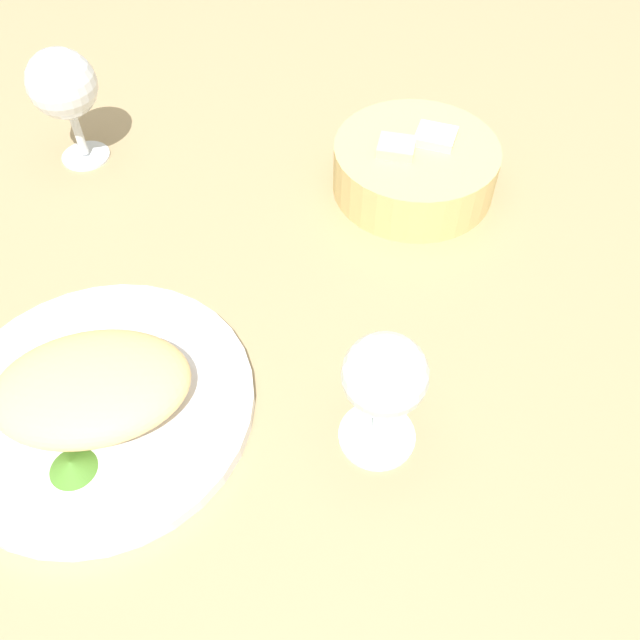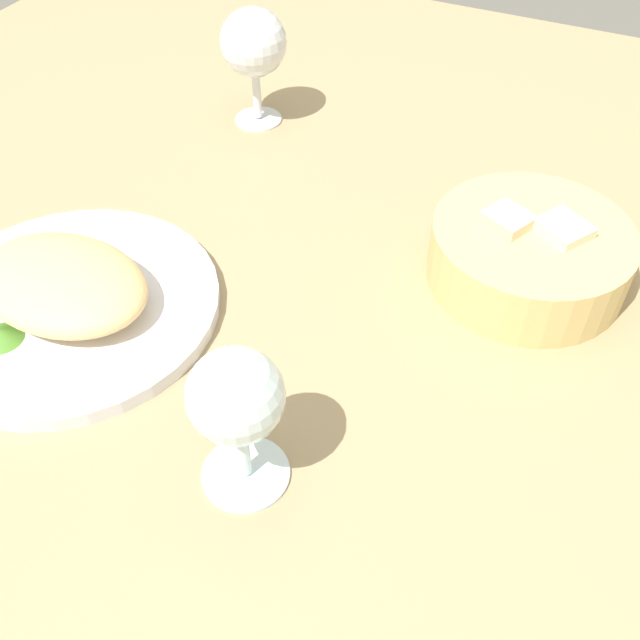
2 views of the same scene
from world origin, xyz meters
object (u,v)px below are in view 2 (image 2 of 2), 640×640
at_px(bread_basket, 529,254).
at_px(wine_glass_far, 254,46).
at_px(wine_glass_near, 236,404).
at_px(plate, 70,306).

distance_m(bread_basket, wine_glass_far, 0.40).
relative_size(bread_basket, wine_glass_near, 1.45).
bearing_deg(wine_glass_far, wine_glass_near, -62.39).
xyz_separation_m(wine_glass_near, wine_glass_far, (-0.24, 0.45, 0.01)).
bearing_deg(wine_glass_far, plate, -88.87).
xyz_separation_m(bread_basket, wine_glass_far, (-0.37, 0.15, 0.06)).
distance_m(wine_glass_near, wine_glass_far, 0.51).
bearing_deg(wine_glass_near, wine_glass_far, 117.61).
xyz_separation_m(bread_basket, wine_glass_near, (-0.13, -0.30, 0.06)).
bearing_deg(bread_basket, wine_glass_near, -113.60).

